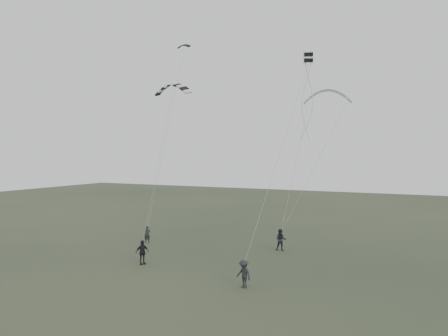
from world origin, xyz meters
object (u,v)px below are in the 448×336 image
at_px(flyer_right, 281,240).
at_px(kite_pale_large, 328,91).
at_px(kite_dark_small, 184,45).
at_px(kite_striped, 173,85).
at_px(flyer_far, 244,274).
at_px(flyer_center, 142,252).
at_px(flyer_left, 147,234).
at_px(kite_box, 308,57).

xyz_separation_m(flyer_right, kite_pale_large, (2.94, 4.68, 13.46)).
xyz_separation_m(kite_dark_small, kite_striped, (4.03, -8.50, -5.68)).
xyz_separation_m(flyer_far, kite_pale_large, (1.68, 15.80, 13.52)).
relative_size(flyer_center, kite_striped, 0.55).
xyz_separation_m(flyer_left, flyer_center, (4.42, -6.74, 0.13)).
xyz_separation_m(flyer_left, flyer_right, (12.54, 2.43, 0.15)).
height_order(flyer_center, kite_striped, kite_striped).
relative_size(flyer_right, kite_striped, 0.57).
relative_size(flyer_left, kite_striped, 0.48).
relative_size(flyer_left, kite_dark_small, 1.07).
xyz_separation_m(flyer_center, kite_striped, (-0.20, 4.73, 13.55)).
height_order(flyer_left, kite_dark_small, kite_dark_small).
distance_m(flyer_center, flyer_far, 9.58).
distance_m(flyer_right, kite_box, 15.69).
bearing_deg(flyer_left, flyer_center, -84.82).
bearing_deg(flyer_right, kite_pale_large, 44.07).
bearing_deg(kite_dark_small, kite_pale_large, 7.17).
distance_m(kite_striped, kite_box, 11.74).
bearing_deg(flyer_left, flyer_right, -17.06).
distance_m(kite_pale_large, kite_striped, 14.49).
bearing_deg(kite_box, flyer_left, 153.77).
bearing_deg(kite_striped, flyer_right, 30.10).
xyz_separation_m(kite_pale_large, kite_striped, (-11.26, -9.13, 0.06)).
bearing_deg(flyer_right, flyer_far, -97.31).
distance_m(kite_dark_small, kite_striped, 10.99).
distance_m(flyer_center, kite_dark_small, 23.72).
xyz_separation_m(flyer_center, flyer_far, (9.38, -1.94, -0.04)).
bearing_deg(kite_striped, kite_dark_small, 117.35).
height_order(flyer_right, flyer_far, flyer_right).
relative_size(flyer_right, flyer_center, 1.02).
bearing_deg(flyer_far, kite_striped, 166.97).
height_order(flyer_left, kite_striped, kite_striped).
distance_m(flyer_left, flyer_far, 16.30).
bearing_deg(kite_pale_large, flyer_far, -108.38).
bearing_deg(kite_striped, kite_pale_large, 41.02).
relative_size(flyer_left, flyer_far, 0.90).
bearing_deg(flyer_left, kite_box, -31.74).
bearing_deg(kite_box, kite_pale_large, 69.97).
height_order(flyer_far, kite_dark_small, kite_dark_small).
bearing_deg(kite_striped, flyer_center, -85.64).
bearing_deg(flyer_right, kite_striped, -165.68).
xyz_separation_m(kite_pale_large, kite_box, (0.36, -8.14, 1.48)).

